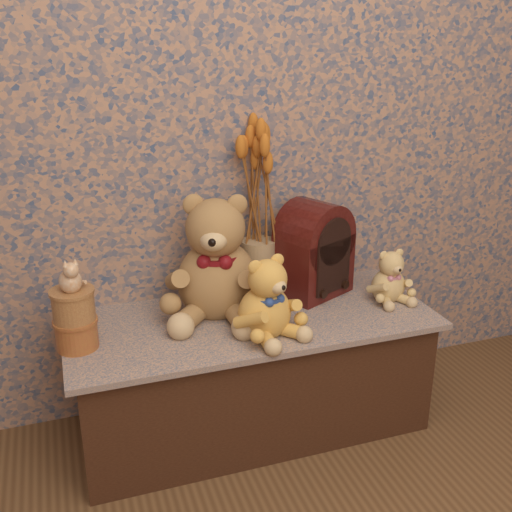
{
  "coord_description": "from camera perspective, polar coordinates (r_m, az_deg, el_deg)",
  "views": [
    {
      "loc": [
        -0.58,
        -0.5,
        1.35
      ],
      "look_at": [
        0.0,
        1.2,
        0.67
      ],
      "focal_mm": 42.42,
      "sensor_mm": 36.0,
      "label": 1
    }
  ],
  "objects": [
    {
      "name": "display_shelf",
      "position": [
        2.16,
        -0.43,
        -10.9
      ],
      "size": [
        1.24,
        0.53,
        0.43
      ],
      "primitive_type": "cube",
      "color": "#384F74",
      "rests_on": "ground"
    },
    {
      "name": "dried_stalks",
      "position": [
        2.1,
        0.25,
        6.97
      ],
      "size": [
        0.26,
        0.26,
        0.42
      ],
      "primitive_type": null,
      "rotation": [
        0.0,
        0.0,
        0.18
      ],
      "color": "#C5681F",
      "rests_on": "ceramic_vase"
    },
    {
      "name": "cathedral_radio",
      "position": [
        2.19,
        5.46,
        0.75
      ],
      "size": [
        0.31,
        0.27,
        0.35
      ],
      "primitive_type": null,
      "rotation": [
        0.0,
        0.0,
        0.44
      ],
      "color": "#3A0D0A",
      "rests_on": "display_shelf"
    },
    {
      "name": "ceramic_vase",
      "position": [
        2.2,
        0.24,
        -1.06
      ],
      "size": [
        0.16,
        0.16,
        0.21
      ],
      "primitive_type": "cylinder",
      "rotation": [
        0.0,
        0.0,
        -0.35
      ],
      "color": "tan",
      "rests_on": "display_shelf"
    },
    {
      "name": "teddy_medium",
      "position": [
        1.89,
        0.83,
        -3.51
      ],
      "size": [
        0.31,
        0.33,
        0.28
      ],
      "primitive_type": null,
      "rotation": [
        0.0,
        0.0,
        0.36
      ],
      "color": "gold",
      "rests_on": "display_shelf"
    },
    {
      "name": "teddy_small",
      "position": [
        2.2,
        12.45,
        -1.57
      ],
      "size": [
        0.17,
        0.2,
        0.21
      ],
      "primitive_type": null,
      "rotation": [
        0.0,
        0.0,
        0.04
      ],
      "color": "tan",
      "rests_on": "display_shelf"
    },
    {
      "name": "cat_figurine",
      "position": [
        1.85,
        -17.17,
        -1.6
      ],
      "size": [
        0.1,
        0.1,
        0.11
      ],
      "primitive_type": null,
      "rotation": [
        0.0,
        0.0,
        0.19
      ],
      "color": "silver",
      "rests_on": "biscuit_tin_upper"
    },
    {
      "name": "biscuit_tin_upper",
      "position": [
        1.89,
        -16.85,
        -4.51
      ],
      "size": [
        0.16,
        0.16,
        0.1
      ],
      "primitive_type": "cylinder",
      "rotation": [
        0.0,
        0.0,
        -0.29
      ],
      "color": "tan",
      "rests_on": "biscuit_tin_lower"
    },
    {
      "name": "biscuit_tin_lower",
      "position": [
        1.93,
        -16.56,
        -7.05
      ],
      "size": [
        0.14,
        0.14,
        0.09
      ],
      "primitive_type": "cylinder",
      "rotation": [
        0.0,
        0.0,
        0.07
      ],
      "color": "#B88835",
      "rests_on": "display_shelf"
    },
    {
      "name": "teddy_large",
      "position": [
        2.01,
        -3.74,
        0.56
      ],
      "size": [
        0.48,
        0.52,
        0.45
      ],
      "primitive_type": null,
      "rotation": [
        0.0,
        0.0,
        -0.35
      ],
      "color": "#9C693C",
      "rests_on": "display_shelf"
    }
  ]
}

